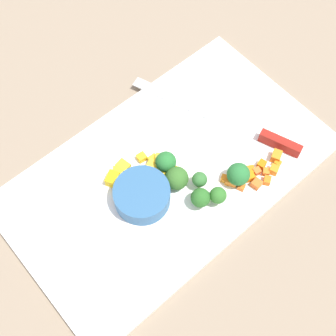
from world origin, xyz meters
The scene contains 34 objects.
ground_plane centered at (0.00, 0.00, 0.00)m, with size 4.00×4.00×0.00m, color gray.
cutting_board centered at (0.00, 0.00, 0.01)m, with size 0.55×0.32×0.01m, color white.
prep_bowl centered at (-0.07, -0.01, 0.03)m, with size 0.09×0.09×0.04m, color #2F5E8C.
chef_knife centered at (0.16, -0.03, 0.02)m, with size 0.13×0.32×0.02m.
carrot_dice_0 centered at (0.13, -0.12, 0.02)m, with size 0.01×0.01×0.01m, color orange.
carrot_dice_1 centered at (0.11, -0.10, 0.02)m, with size 0.01×0.01×0.01m, color orange.
carrot_dice_2 centered at (0.11, -0.12, 0.02)m, with size 0.01×0.01×0.01m, color orange.
carrot_dice_3 centered at (0.13, -0.10, 0.02)m, with size 0.01×0.01×0.01m, color orange.
carrot_dice_4 centered at (0.09, -0.10, 0.02)m, with size 0.02×0.01×0.01m, color orange.
carrot_dice_5 centered at (0.07, -0.10, 0.02)m, with size 0.01×0.01×0.01m, color orange.
carrot_dice_6 centered at (0.07, -0.09, 0.02)m, with size 0.02×0.02×0.01m, color orange.
carrot_dice_7 centered at (0.16, -0.10, 0.02)m, with size 0.02×0.02×0.02m, color orange.
carrot_dice_8 centered at (0.08, -0.09, 0.02)m, with size 0.01×0.01×0.01m, color orange.
carrot_dice_9 centered at (0.06, -0.08, 0.02)m, with size 0.01×0.01×0.01m, color orange.
carrot_dice_10 centered at (0.10, -0.09, 0.02)m, with size 0.01×0.01×0.01m, color orange.
carrot_dice_11 centered at (0.15, -0.11, 0.02)m, with size 0.01×0.01×0.01m, color orange.
carrot_dice_12 centered at (0.09, -0.12, 0.02)m, with size 0.02×0.01×0.01m, color orange.
carrot_dice_13 centered at (0.12, -0.11, 0.02)m, with size 0.01×0.01×0.01m, color orange.
pepper_dice_0 centered at (-0.02, 0.02, 0.02)m, with size 0.02×0.02×0.02m, color yellow.
pepper_dice_1 centered at (0.00, 0.02, 0.02)m, with size 0.02×0.02×0.02m, color yellow.
pepper_dice_2 centered at (-0.01, -0.01, 0.02)m, with size 0.02×0.02×0.02m, color yellow.
pepper_dice_3 centered at (-0.02, 0.05, 0.02)m, with size 0.01×0.01×0.01m, color yellow.
pepper_dice_4 centered at (0.01, -0.01, 0.02)m, with size 0.02×0.02×0.02m, color yellow.
pepper_dice_5 centered at (-0.07, 0.05, 0.02)m, with size 0.02×0.02×0.02m, color yellow.
pepper_dice_6 centered at (-0.08, 0.05, 0.02)m, with size 0.02×0.02×0.02m, color yellow.
pepper_dice_7 centered at (-0.05, 0.05, 0.02)m, with size 0.02×0.02×0.02m, color yellow.
pepper_dice_8 centered at (-0.01, 0.00, 0.02)m, with size 0.02×0.02×0.02m, color yellow.
pepper_dice_9 centered at (-0.01, 0.03, 0.02)m, with size 0.02×0.01×0.01m, color yellow.
broccoli_floret_0 centered at (0.07, -0.09, 0.04)m, with size 0.04×0.04×0.04m.
broccoli_floret_1 centered at (0.00, -0.08, 0.03)m, with size 0.03×0.03×0.04m.
broccoli_floret_2 centered at (0.02, -0.05, 0.03)m, with size 0.03×0.03×0.04m.
broccoli_floret_3 centered at (-0.01, -0.03, 0.03)m, with size 0.04×0.04×0.04m.
broccoli_floret_4 centered at (0.00, 0.01, 0.04)m, with size 0.04×0.04×0.04m.
broccoli_floret_5 centered at (0.02, -0.10, 0.03)m, with size 0.03×0.03×0.04m.
Camera 1 is at (-0.23, -0.27, 0.71)m, focal length 49.26 mm.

